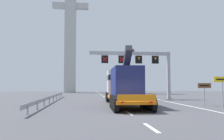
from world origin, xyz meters
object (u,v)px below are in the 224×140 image
tourist_info_sign_brown (204,89)px  bridge_pylon_distant (71,21)px  overhead_lane_gantry (141,61)px  exit_sign_yellow (223,84)px  heavy_haul_truck_orange (123,85)px

tourist_info_sign_brown → bridge_pylon_distant: 45.65m
overhead_lane_gantry → exit_sign_yellow: overhead_lane_gantry is taller
exit_sign_yellow → tourist_info_sign_brown: 2.79m
heavy_haul_truck_orange → exit_sign_yellow: 9.26m
overhead_lane_gantry → heavy_haul_truck_orange: (-3.70, -8.10, -3.23)m
tourist_info_sign_brown → bridge_pylon_distant: (-15.22, 39.77, 16.46)m
overhead_lane_gantry → tourist_info_sign_brown: size_ratio=5.29×
exit_sign_yellow → tourist_info_sign_brown: exit_sign_yellow is taller
heavy_haul_truck_orange → bridge_pylon_distant: (-7.63, 37.60, 16.08)m
bridge_pylon_distant → heavy_haul_truck_orange: bearing=-78.5°
tourist_info_sign_brown → exit_sign_yellow: bearing=-84.8°
overhead_lane_gantry → bridge_pylon_distant: bridge_pylon_distant is taller
overhead_lane_gantry → bridge_pylon_distant: (-11.33, 29.50, 12.84)m
overhead_lane_gantry → heavy_haul_truck_orange: 9.47m
overhead_lane_gantry → bridge_pylon_distant: bearing=111.0°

